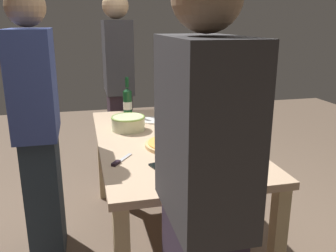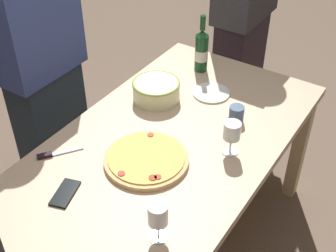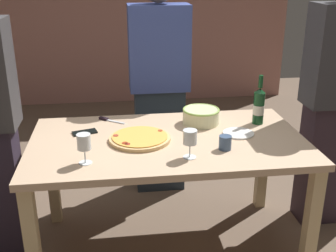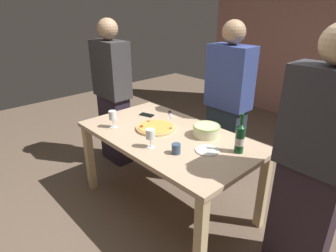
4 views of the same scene
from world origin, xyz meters
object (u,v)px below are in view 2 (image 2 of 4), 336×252
wine_bottle (201,50)px  wine_glass_by_bottle (158,215)px  person_host (41,67)px  pizza_knife (54,154)px  dining_table (168,156)px  person_guest_right (244,13)px  pizza (146,159)px  wine_glass_near_pizza (232,132)px  cup_amber (236,114)px  side_plate (211,93)px  serving_bowl (156,90)px  cell_phone (65,193)px

wine_bottle → wine_glass_by_bottle: wine_bottle is taller
person_host → pizza_knife: bearing=-38.0°
dining_table → person_guest_right: 1.18m
person_guest_right → pizza: bearing=-1.4°
wine_glass_near_pizza → wine_glass_by_bottle: wine_glass_by_bottle is taller
pizza_knife → cup_amber: bearing=-40.3°
cup_amber → side_plate: bearing=56.3°
pizza → person_host: person_host is taller
serving_bowl → cup_amber: size_ratio=2.97×
serving_bowl → wine_glass_by_bottle: (-0.70, -0.49, 0.06)m
dining_table → side_plate: 0.44m
pizza → cell_phone: bearing=154.9°
dining_table → pizza: bearing=178.6°
wine_bottle → side_plate: bearing=-137.1°
dining_table → cup_amber: cup_amber is taller
cup_amber → wine_glass_by_bottle: bearing=-174.3°
cup_amber → person_host: bearing=104.4°
wine_bottle → cup_amber: wine_bottle is taller
wine_glass_near_pizza → side_plate: 0.46m
dining_table → pizza_knife: bearing=134.4°
serving_bowl → pizza_knife: size_ratio=1.37×
side_plate → wine_glass_near_pizza: bearing=-140.9°
wine_bottle → pizza: bearing=-166.9°
pizza → wine_glass_by_bottle: 0.41m
serving_bowl → pizza: bearing=-151.2°
pizza → person_guest_right: (1.31, 0.19, 0.11)m
wine_bottle → wine_glass_near_pizza: wine_bottle is taller
serving_bowl → person_guest_right: size_ratio=0.14×
person_host → cell_phone: bearing=-36.5°
wine_bottle → person_host: size_ratio=0.19×
wine_bottle → person_host: person_host is taller
cup_amber → pizza: bearing=157.4°
wine_glass_by_bottle → side_plate: size_ratio=0.85×
person_host → person_guest_right: 1.26m
pizza → pizza_knife: bearing=117.4°
dining_table → wine_glass_near_pizza: 0.34m
wine_bottle → wine_glass_near_pizza: 0.69m
dining_table → person_guest_right: size_ratio=0.93×
wine_glass_near_pizza → wine_glass_by_bottle: (-0.54, 0.00, 0.01)m
pizza_knife → person_host: 0.59m
dining_table → pizza: (-0.16, 0.00, 0.11)m
wine_bottle → serving_bowl: bearing=172.9°
cup_amber → person_guest_right: 0.94m
wine_bottle → dining_table: bearing=-163.2°
serving_bowl → cup_amber: serving_bowl is taller
pizza_knife → dining_table: bearing=-45.6°
cup_amber → person_guest_right: bearing=24.0°
serving_bowl → wine_glass_near_pizza: size_ratio=1.52×
wine_glass_near_pizza → side_plate: size_ratio=0.83×
dining_table → pizza: size_ratio=4.49×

